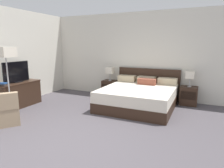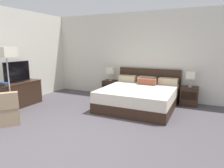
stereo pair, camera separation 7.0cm
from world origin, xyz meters
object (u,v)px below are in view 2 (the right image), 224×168
at_px(dresser, 19,94).
at_px(armchair_by_window, 2,112).
at_px(nightstand_left, 111,88).
at_px(nightstand_right, 189,96).
at_px(bed, 139,96).
at_px(tv, 17,72).
at_px(table_lamp_left, 111,71).
at_px(floor_lamp, 6,56).
at_px(table_lamp_right, 191,75).
at_px(book_red_cover, 3,84).
at_px(book_blue_cover, 3,83).

relative_size(dresser, armchair_by_window, 1.33).
height_order(nightstand_left, nightstand_right, same).
bearing_deg(bed, nightstand_right, 31.15).
height_order(dresser, tv, tv).
bearing_deg(table_lamp_left, floor_lamp, -120.29).
bearing_deg(table_lamp_right, book_red_cover, -149.31).
relative_size(nightstand_right, book_red_cover, 2.37).
distance_m(dresser, floor_lamp, 1.29).
height_order(table_lamp_right, armchair_by_window, table_lamp_right).
bearing_deg(nightstand_right, bed, -148.85).
xyz_separation_m(table_lamp_right, book_red_cover, (-4.51, -2.68, -0.17)).
height_order(table_lamp_left, table_lamp_right, same).
height_order(bed, tv, tv).
distance_m(tv, book_blue_cover, 0.53).
height_order(nightstand_right, dresser, dresser).
xyz_separation_m(nightstand_right, book_red_cover, (-4.51, -2.67, 0.45)).
height_order(tv, floor_lamp, floor_lamp).
bearing_deg(armchair_by_window, book_blue_cover, 140.34).
relative_size(nightstand_right, dresser, 0.43).
bearing_deg(nightstand_left, book_blue_cover, -125.64).
height_order(nightstand_right, armchair_by_window, armchair_by_window).
bearing_deg(tv, book_blue_cover, -88.71).
relative_size(table_lamp_left, armchair_by_window, 0.48).
height_order(bed, armchair_by_window, bed).
bearing_deg(tv, book_red_cover, -88.55).
bearing_deg(bed, book_blue_cover, -149.52).
xyz_separation_m(nightstand_right, armchair_by_window, (-3.72, -3.33, 0.01)).
bearing_deg(nightstand_right, tv, -154.08).
xyz_separation_m(dresser, book_red_cover, (0.01, -0.47, 0.36)).
relative_size(bed, nightstand_right, 3.86).
distance_m(dresser, book_blue_cover, 0.61).
height_order(tv, armchair_by_window, tv).
relative_size(dresser, book_blue_cover, 6.02).
bearing_deg(dresser, floor_lamp, -57.87).
height_order(dresser, book_red_cover, book_red_cover).
relative_size(table_lamp_right, dresser, 0.36).
height_order(nightstand_left, book_blue_cover, book_blue_cover).
xyz_separation_m(table_lamp_left, tv, (-1.93, -2.20, 0.10)).
bearing_deg(table_lamp_left, tv, -131.26).
xyz_separation_m(bed, table_lamp_left, (-1.30, 0.78, 0.59)).
xyz_separation_m(table_lamp_right, book_blue_cover, (-4.51, -2.68, -0.14)).
distance_m(bed, book_blue_cover, 3.76).
bearing_deg(book_red_cover, dresser, 91.80).
bearing_deg(floor_lamp, book_red_cover, 169.06).
bearing_deg(bed, nightstand_left, 148.88).
bearing_deg(book_red_cover, table_lamp_right, 30.69).
bearing_deg(floor_lamp, tv, 121.40).
height_order(book_red_cover, armchair_by_window, armchair_by_window).
xyz_separation_m(nightstand_left, armchair_by_window, (-1.12, -3.33, 0.01)).
distance_m(nightstand_right, dresser, 5.03).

